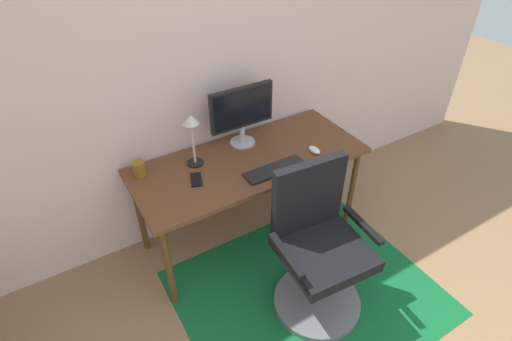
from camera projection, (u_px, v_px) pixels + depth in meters
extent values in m
cube|color=beige|center=(186.00, 65.00, 2.58)|extent=(6.00, 0.10, 2.60)
cube|color=#115D2D|center=(307.00, 293.00, 2.73)|extent=(1.64, 1.38, 0.01)
cube|color=brown|center=(250.00, 161.00, 2.75)|extent=(1.62, 0.68, 0.03)
cylinder|color=brown|center=(169.00, 267.00, 2.47)|extent=(0.04, 0.04, 0.69)
cylinder|color=brown|center=(352.00, 187.00, 3.09)|extent=(0.04, 0.04, 0.69)
cylinder|color=brown|center=(140.00, 214.00, 2.85)|extent=(0.04, 0.04, 0.69)
cylinder|color=brown|center=(308.00, 152.00, 3.47)|extent=(0.04, 0.04, 0.69)
cylinder|color=#B2B2B7|center=(242.00, 142.00, 2.90)|extent=(0.18, 0.18, 0.01)
cylinder|color=#B2B2B7|center=(242.00, 134.00, 2.86)|extent=(0.04, 0.04, 0.13)
cube|color=black|center=(242.00, 107.00, 2.73)|extent=(0.47, 0.04, 0.30)
cube|color=black|center=(243.00, 109.00, 2.72)|extent=(0.43, 0.00, 0.26)
cube|color=black|center=(275.00, 169.00, 2.63)|extent=(0.43, 0.13, 0.02)
ellipsoid|color=white|center=(314.00, 150.00, 2.80)|extent=(0.06, 0.10, 0.03)
cylinder|color=brown|center=(139.00, 169.00, 2.57)|extent=(0.08, 0.08, 0.10)
cube|color=black|center=(196.00, 180.00, 2.55)|extent=(0.11, 0.15, 0.01)
cylinder|color=black|center=(195.00, 163.00, 2.70)|extent=(0.11, 0.11, 0.01)
cylinder|color=beige|center=(193.00, 143.00, 2.60)|extent=(0.02, 0.02, 0.30)
cone|color=beige|center=(190.00, 119.00, 2.49)|extent=(0.11, 0.11, 0.06)
cylinder|color=slate|center=(317.00, 301.00, 2.64)|extent=(0.57, 0.57, 0.05)
cylinder|color=slate|center=(320.00, 279.00, 2.50)|extent=(0.06, 0.06, 0.42)
cube|color=black|center=(324.00, 252.00, 2.35)|extent=(0.52, 0.52, 0.08)
cube|color=black|center=(308.00, 195.00, 2.34)|extent=(0.47, 0.10, 0.47)
cube|color=black|center=(286.00, 255.00, 2.19)|extent=(0.07, 0.34, 0.03)
cube|color=black|center=(363.00, 225.00, 2.38)|extent=(0.07, 0.34, 0.03)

